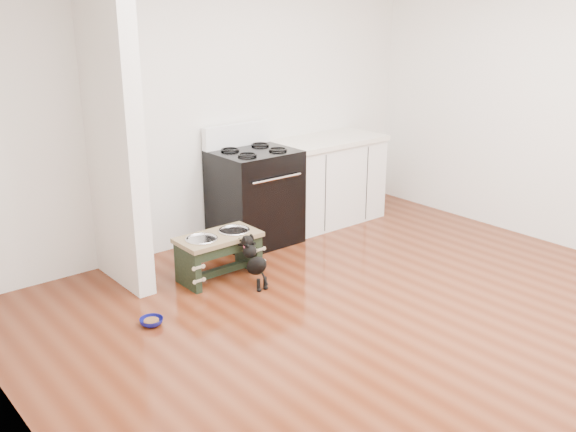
# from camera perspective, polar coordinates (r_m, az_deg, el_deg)

# --- Properties ---
(ground) EXTENTS (5.00, 5.00, 0.00)m
(ground) POSITION_cam_1_polar(r_m,az_deg,el_deg) (4.81, 10.36, -9.92)
(ground) COLOR #4B1D0D
(ground) RESTS_ON ground
(room_shell) EXTENTS (5.00, 5.00, 5.00)m
(room_shell) POSITION_cam_1_polar(r_m,az_deg,el_deg) (4.30, 11.61, 9.47)
(room_shell) COLOR silver
(room_shell) RESTS_ON ground
(partition_wall) EXTENTS (0.15, 0.80, 2.70)m
(partition_wall) POSITION_cam_1_polar(r_m,az_deg,el_deg) (5.30, -15.34, 7.89)
(partition_wall) COLOR silver
(partition_wall) RESTS_ON ground
(oven_range) EXTENTS (0.76, 0.69, 1.14)m
(oven_range) POSITION_cam_1_polar(r_m,az_deg,el_deg) (6.26, -2.99, 1.86)
(oven_range) COLOR black
(oven_range) RESTS_ON ground
(cabinet_run) EXTENTS (1.24, 0.64, 0.91)m
(cabinet_run) POSITION_cam_1_polar(r_m,az_deg,el_deg) (6.88, 3.49, 3.18)
(cabinet_run) COLOR silver
(cabinet_run) RESTS_ON ground
(dog_feeder) EXTENTS (0.71, 0.38, 0.40)m
(dog_feeder) POSITION_cam_1_polar(r_m,az_deg,el_deg) (5.50, -6.15, -2.81)
(dog_feeder) COLOR black
(dog_feeder) RESTS_ON ground
(puppy) EXTENTS (0.12, 0.36, 0.43)m
(puppy) POSITION_cam_1_polar(r_m,az_deg,el_deg) (5.33, -3.05, -3.90)
(puppy) COLOR black
(puppy) RESTS_ON ground
(floor_bowl) EXTENTS (0.20, 0.20, 0.05)m
(floor_bowl) POSITION_cam_1_polar(r_m,az_deg,el_deg) (4.89, -12.04, -9.18)
(floor_bowl) COLOR #0E0F63
(floor_bowl) RESTS_ON ground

